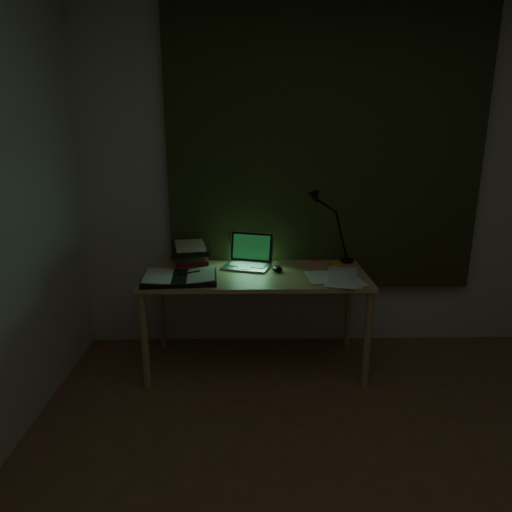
{
  "coord_description": "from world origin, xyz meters",
  "views": [
    {
      "loc": [
        -0.53,
        -1.28,
        1.59
      ],
      "look_at": [
        -0.49,
        1.48,
        0.82
      ],
      "focal_mm": 32.0,
      "sensor_mm": 36.0,
      "label": 1
    }
  ],
  "objects_px": {
    "loose_papers": "(330,276)",
    "desk_lamp": "(349,227)",
    "laptop": "(246,252)",
    "open_textbook": "(180,277)",
    "desk": "(256,320)",
    "book_stack": "(192,254)"
  },
  "relations": [
    {
      "from": "loose_papers",
      "to": "desk_lamp",
      "type": "relative_size",
      "value": 0.65
    },
    {
      "from": "laptop",
      "to": "open_textbook",
      "type": "xyz_separation_m",
      "value": [
        -0.42,
        -0.26,
        -0.09
      ]
    },
    {
      "from": "desk_lamp",
      "to": "desk",
      "type": "bearing_deg",
      "value": -161.28
    },
    {
      "from": "open_textbook",
      "to": "book_stack",
      "type": "height_order",
      "value": "book_stack"
    },
    {
      "from": "desk",
      "to": "book_stack",
      "type": "relative_size",
      "value": 5.64
    },
    {
      "from": "open_textbook",
      "to": "desk_lamp",
      "type": "xyz_separation_m",
      "value": [
        1.14,
        0.39,
        0.24
      ]
    },
    {
      "from": "laptop",
      "to": "loose_papers",
      "type": "distance_m",
      "value": 0.6
    },
    {
      "from": "desk",
      "to": "laptop",
      "type": "xyz_separation_m",
      "value": [
        -0.06,
        0.13,
        0.45
      ]
    },
    {
      "from": "book_stack",
      "to": "desk_lamp",
      "type": "xyz_separation_m",
      "value": [
        1.1,
        0.09,
        0.17
      ]
    },
    {
      "from": "desk",
      "to": "laptop",
      "type": "relative_size",
      "value": 4.19
    },
    {
      "from": "laptop",
      "to": "book_stack",
      "type": "distance_m",
      "value": 0.38
    },
    {
      "from": "desk",
      "to": "desk_lamp",
      "type": "bearing_deg",
      "value": 21.25
    },
    {
      "from": "laptop",
      "to": "open_textbook",
      "type": "relative_size",
      "value": 0.76
    },
    {
      "from": "open_textbook",
      "to": "loose_papers",
      "type": "height_order",
      "value": "open_textbook"
    },
    {
      "from": "book_stack",
      "to": "loose_papers",
      "type": "relative_size",
      "value": 0.79
    },
    {
      "from": "open_textbook",
      "to": "desk",
      "type": "bearing_deg",
      "value": 10.88
    },
    {
      "from": "desk",
      "to": "book_stack",
      "type": "bearing_deg",
      "value": 158.93
    },
    {
      "from": "desk",
      "to": "loose_papers",
      "type": "distance_m",
      "value": 0.6
    },
    {
      "from": "desk_lamp",
      "to": "book_stack",
      "type": "bearing_deg",
      "value": -178.08
    },
    {
      "from": "laptop",
      "to": "loose_papers",
      "type": "bearing_deg",
      "value": -6.6
    },
    {
      "from": "desk",
      "to": "loose_papers",
      "type": "height_order",
      "value": "loose_papers"
    },
    {
      "from": "desk_lamp",
      "to": "laptop",
      "type": "bearing_deg",
      "value": -172.25
    }
  ]
}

